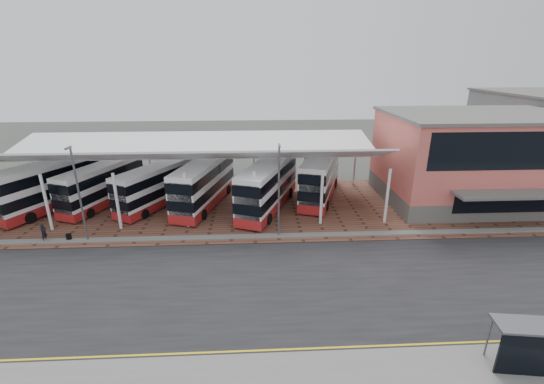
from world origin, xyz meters
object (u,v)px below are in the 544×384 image
object	(u,v)px
bus_0	(53,185)
bus_4	(268,186)
pedestrian	(44,232)
bus_5	(320,176)
bus_2	(157,186)
bus_shelter	(534,345)
bus_3	(204,184)
terminal	(475,158)
bus_1	(102,185)

from	to	relation	value
bus_0	bus_4	distance (m)	21.61
bus_4	pedestrian	bearing A→B (deg)	-140.60
bus_4	bus_5	bearing A→B (deg)	48.35
pedestrian	bus_2	bearing A→B (deg)	-33.50
pedestrian	bus_shelter	distance (m)	33.96
bus_2	bus_3	distance (m)	4.82
terminal	bus_3	xyz separation A→B (m)	(-28.11, -0.19, -2.29)
bus_5	bus_shelter	bearing A→B (deg)	-57.66
bus_0	bus_1	xyz separation A→B (m)	(4.62, 0.50, -0.27)
bus_3	bus_1	bearing A→B (deg)	-168.59
pedestrian	bus_0	bearing A→B (deg)	31.09
terminal	bus_shelter	size ratio (longest dim) A/B	5.70
bus_1	bus_4	world-z (taller)	bus_4
bus_5	bus_2	bearing A→B (deg)	-156.05
bus_4	bus_shelter	xyz separation A→B (m)	(11.60, -21.23, -0.74)
pedestrian	bus_1	bearing A→B (deg)	-1.79
bus_1	bus_5	bearing A→B (deg)	23.91
bus_1	bus_3	distance (m)	10.48
bus_1	bus_4	size ratio (longest dim) A/B	0.89
bus_1	bus_shelter	distance (m)	36.76
terminal	bus_2	xyz separation A→B (m)	(-32.92, -0.02, -2.52)
bus_1	bus_3	xyz separation A→B (m)	(10.46, -0.69, 0.21)
terminal	bus_5	world-z (taller)	terminal
pedestrian	bus_shelter	world-z (taller)	bus_shelter
bus_1	bus_5	distance (m)	22.74
bus_5	bus_3	bearing A→B (deg)	-153.23
bus_1	bus_shelter	world-z (taller)	bus_1
terminal	bus_3	size ratio (longest dim) A/B	1.59
bus_2	bus_5	xyz separation A→B (m)	(17.06, 1.54, 0.28)
bus_0	bus_2	bearing A→B (deg)	26.68
bus_0	bus_4	bearing A→B (deg)	22.98
bus_shelter	bus_1	bearing A→B (deg)	149.07
bus_0	bus_5	distance (m)	27.38
terminal	bus_1	bearing A→B (deg)	179.26
bus_1	bus_2	world-z (taller)	bus_1
bus_1	bus_3	world-z (taller)	bus_3
terminal	bus_4	bearing A→B (deg)	-176.23
bus_5	bus_0	bearing A→B (deg)	-158.02
bus_3	bus_5	bearing A→B (deg)	23.16
bus_3	bus_shelter	distance (m)	28.85
bus_1	pedestrian	world-z (taller)	bus_1
terminal	bus_shelter	bearing A→B (deg)	-113.87
bus_0	bus_2	size ratio (longest dim) A/B	1.15
bus_0	bus_1	bearing A→B (deg)	32.91
terminal	bus_5	bearing A→B (deg)	174.49
bus_0	bus_1	world-z (taller)	bus_0
bus_2	bus_5	world-z (taller)	bus_5
bus_0	bus_4	world-z (taller)	bus_0
bus_3	bus_4	xyz separation A→B (m)	(6.49, -1.24, 0.05)
bus_4	bus_0	bearing A→B (deg)	-162.55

